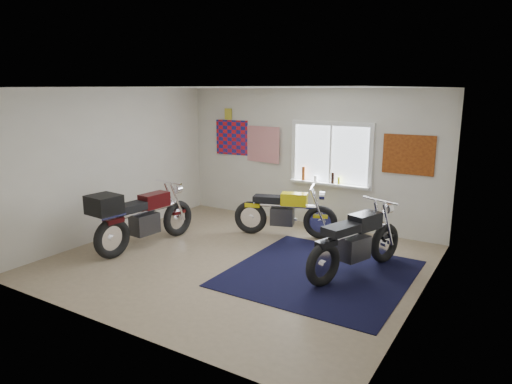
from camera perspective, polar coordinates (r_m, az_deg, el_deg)
The scene contains 10 objects.
ground at distance 7.37m, azimuth -2.13°, elevation -8.56°, with size 5.50×5.50×0.00m, color #9E896B.
room_shell at distance 6.95m, azimuth -2.24°, elevation 4.14°, with size 5.50×5.50×5.50m.
navy_rug at distance 6.95m, azimuth 8.01°, elevation -10.00°, with size 2.50×2.60×0.01m, color black.
window_assembly at distance 8.92m, azimuth 9.32°, elevation 4.15°, with size 1.66×0.17×1.26m.
oil_bottles at distance 9.01m, azimuth 7.71°, elevation 1.98°, with size 0.81×0.07×0.28m.
flag_display at distance 10.00m, azimuth -3.49°, elevation 9.70°, with size 1.60×0.10×1.17m.
triumph_poster at distance 8.48m, azimuth 18.52°, elevation 4.44°, with size 0.90×0.03×0.70m, color #A54C14.
yellow_triumph at distance 8.45m, azimuth 3.58°, elevation -2.70°, with size 1.89×0.79×0.98m.
black_chrome_bike at distance 6.90m, azimuth 12.37°, elevation -6.31°, with size 0.88×1.98×1.05m.
maroon_tourer at distance 7.98m, azimuth -14.47°, elevation -3.06°, with size 0.70×2.12×1.08m.
Camera 1 is at (3.81, -5.72, 2.68)m, focal length 32.00 mm.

